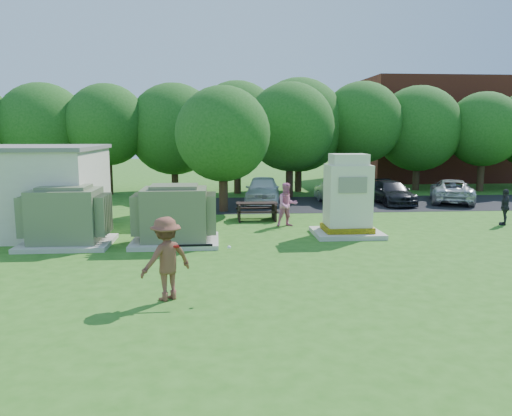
{
  "coord_description": "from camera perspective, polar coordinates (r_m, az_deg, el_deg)",
  "views": [
    {
      "loc": [
        -1.35,
        -12.81,
        3.9
      ],
      "look_at": [
        0.0,
        4.0,
        1.3
      ],
      "focal_mm": 35.0,
      "sensor_mm": 36.0,
      "label": 1
    }
  ],
  "objects": [
    {
      "name": "tree_row",
      "position": [
        31.47,
        1.07,
        9.22
      ],
      "size": [
        41.3,
        13.3,
        7.3
      ],
      "color": "#47301E",
      "rests_on": "ground"
    },
    {
      "name": "person_at_picnic",
      "position": [
        20.59,
        3.57,
        0.38
      ],
      "size": [
        0.99,
        0.84,
        1.81
      ],
      "primitive_type": "imported",
      "rotation": [
        0.0,
        0.0,
        0.19
      ],
      "color": "pink",
      "rests_on": "ground"
    },
    {
      "name": "car_white",
      "position": [
        27.13,
        0.76,
        2.09
      ],
      "size": [
        2.34,
        4.59,
        1.5
      ],
      "primitive_type": "imported",
      "rotation": [
        0.0,
        0.0,
        -0.13
      ],
      "color": "white",
      "rests_on": "ground"
    },
    {
      "name": "generator_cabinet",
      "position": [
        19.01,
        10.43,
        0.89
      ],
      "size": [
        2.52,
        2.06,
        3.07
      ],
      "color": "beige",
      "rests_on": "ground"
    },
    {
      "name": "brick_building",
      "position": [
        44.27,
        21.56,
        8.28
      ],
      "size": [
        15.0,
        8.0,
        8.0
      ],
      "primitive_type": "cube",
      "color": "maroon",
      "rests_on": "ground"
    },
    {
      "name": "person_walking_right",
      "position": [
        23.35,
        26.57,
        0.1
      ],
      "size": [
        0.78,
        0.95,
        1.52
      ],
      "primitive_type": "imported",
      "rotation": [
        0.0,
        0.0,
        4.16
      ],
      "color": "#26252B",
      "rests_on": "ground"
    },
    {
      "name": "transformer_left",
      "position": [
        18.3,
        -20.87,
        -1.03
      ],
      "size": [
        3.0,
        2.4,
        2.07
      ],
      "color": "beige",
      "rests_on": "ground"
    },
    {
      "name": "transformer_right",
      "position": [
        17.62,
        -9.25,
        -0.93
      ],
      "size": [
        3.0,
        2.4,
        2.07
      ],
      "color": "beige",
      "rests_on": "ground"
    },
    {
      "name": "car_silver_b",
      "position": [
        29.68,
        21.44,
        1.85
      ],
      "size": [
        3.7,
        5.08,
        1.28
      ],
      "primitive_type": "imported",
      "rotation": [
        0.0,
        0.0,
        2.76
      ],
      "color": "silver",
      "rests_on": "ground"
    },
    {
      "name": "picnic_table",
      "position": [
        22.11,
        0.07,
        -0.13
      ],
      "size": [
        1.81,
        1.36,
        0.77
      ],
      "color": "black",
      "rests_on": "ground"
    },
    {
      "name": "batting_equipment",
      "position": [
        11.67,
        -6.86,
        -4.34
      ],
      "size": [
        1.42,
        0.31,
        0.17
      ],
      "color": "black",
      "rests_on": "ground"
    },
    {
      "name": "ground",
      "position": [
        13.46,
        1.38,
        -8.08
      ],
      "size": [
        120.0,
        120.0,
        0.0
      ],
      "primitive_type": "plane",
      "color": "#2D6619",
      "rests_on": "ground"
    },
    {
      "name": "car_dark",
      "position": [
        28.07,
        15.15,
        1.72
      ],
      "size": [
        1.86,
        4.26,
        1.22
      ],
      "primitive_type": "imported",
      "rotation": [
        0.0,
        0.0,
        0.04
      ],
      "color": "black",
      "rests_on": "ground"
    },
    {
      "name": "parking_strip",
      "position": [
        27.88,
        12.88,
        0.51
      ],
      "size": [
        20.0,
        6.0,
        0.01
      ],
      "primitive_type": "cube",
      "color": "#232326",
      "rests_on": "ground"
    },
    {
      "name": "car_silver_a",
      "position": [
        27.38,
        9.17,
        1.82
      ],
      "size": [
        1.77,
        4.04,
        1.29
      ],
      "primitive_type": "imported",
      "rotation": [
        0.0,
        0.0,
        3.25
      ],
      "color": "#AFB0B4",
      "rests_on": "ground"
    },
    {
      "name": "batter",
      "position": [
        11.79,
        -10.22,
        -5.72
      ],
      "size": [
        1.45,
        1.33,
        1.96
      ],
      "primitive_type": "imported",
      "rotation": [
        0.0,
        0.0,
        3.76
      ],
      "color": "brown",
      "rests_on": "ground"
    }
  ]
}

